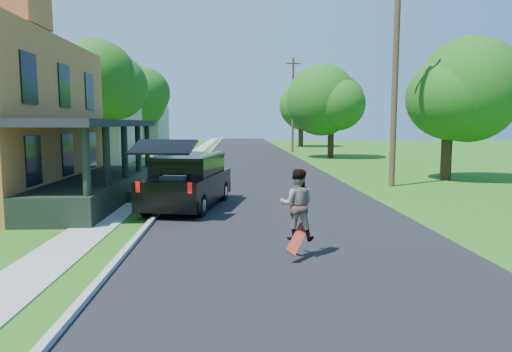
{
  "coord_description": "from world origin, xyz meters",
  "views": [
    {
      "loc": [
        -1.51,
        -11.88,
        2.98
      ],
      "look_at": [
        -0.83,
        3.0,
        1.27
      ],
      "focal_mm": 32.0,
      "sensor_mm": 36.0,
      "label": 1
    }
  ],
  "objects_px": {
    "utility_pole_near": "(395,73)",
    "skateboarder": "(297,204)",
    "black_suv": "(188,181)",
    "tree_right_near": "(449,85)"
  },
  "relations": [
    {
      "from": "skateboarder",
      "to": "utility_pole_near",
      "type": "relative_size",
      "value": 0.16
    },
    {
      "from": "black_suv",
      "to": "skateboarder",
      "type": "distance_m",
      "value": 6.94
    },
    {
      "from": "black_suv",
      "to": "utility_pole_near",
      "type": "relative_size",
      "value": 0.55
    },
    {
      "from": "black_suv",
      "to": "skateboarder",
      "type": "height_order",
      "value": "black_suv"
    },
    {
      "from": "tree_right_near",
      "to": "utility_pole_near",
      "type": "bearing_deg",
      "value": -147.66
    },
    {
      "from": "skateboarder",
      "to": "utility_pole_near",
      "type": "distance_m",
      "value": 13.58
    },
    {
      "from": "black_suv",
      "to": "tree_right_near",
      "type": "height_order",
      "value": "tree_right_near"
    },
    {
      "from": "black_suv",
      "to": "utility_pole_near",
      "type": "bearing_deg",
      "value": 40.8
    },
    {
      "from": "black_suv",
      "to": "skateboarder",
      "type": "bearing_deg",
      "value": -52.42
    },
    {
      "from": "utility_pole_near",
      "to": "skateboarder",
      "type": "bearing_deg",
      "value": -118.91
    }
  ]
}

